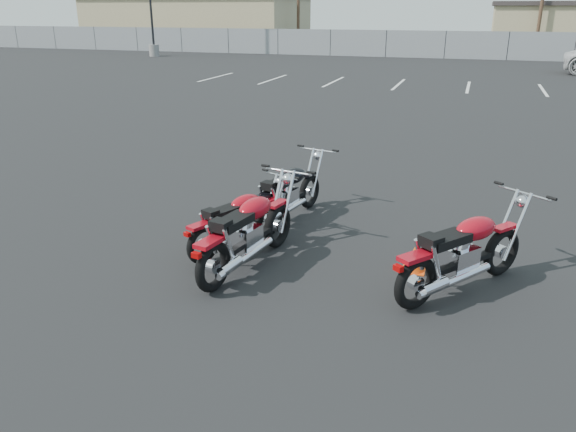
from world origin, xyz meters
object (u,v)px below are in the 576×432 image
(motorcycle_front_red, at_px, (238,221))
(motorcycle_second_black, at_px, (288,193))
(motorcycle_third_red, at_px, (248,232))
(motorcycle_rear_red, at_px, (463,253))

(motorcycle_front_red, bearing_deg, motorcycle_second_black, 77.18)
(motorcycle_front_red, height_order, motorcycle_third_red, motorcycle_third_red)
(motorcycle_third_red, bearing_deg, motorcycle_second_black, 91.99)
(motorcycle_second_black, xyz_separation_m, motorcycle_rear_red, (2.72, -1.65, 0.04))
(motorcycle_third_red, xyz_separation_m, motorcycle_rear_red, (2.66, 0.18, 0.00))
(motorcycle_second_black, distance_m, motorcycle_rear_red, 3.18)
(motorcycle_rear_red, bearing_deg, motorcycle_third_red, -176.13)
(motorcycle_third_red, relative_size, motorcycle_rear_red, 1.10)
(motorcycle_front_red, xyz_separation_m, motorcycle_rear_red, (3.02, -0.33, 0.08))
(motorcycle_rear_red, bearing_deg, motorcycle_second_black, 148.77)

